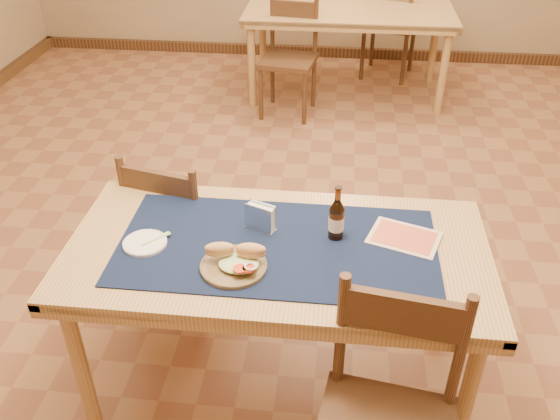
# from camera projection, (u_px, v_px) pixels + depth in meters

# --- Properties ---
(room) EXTENTS (6.04, 7.04, 2.84)m
(room) POSITION_uv_depth(u_px,v_px,m) (298.00, 13.00, 2.54)
(room) COLOR #90613F
(room) RESTS_ON ground
(main_table) EXTENTS (1.60, 0.80, 0.75)m
(main_table) POSITION_uv_depth(u_px,v_px,m) (277.00, 264.00, 2.28)
(main_table) COLOR tan
(main_table) RESTS_ON ground
(placemat) EXTENTS (1.20, 0.60, 0.01)m
(placemat) POSITION_uv_depth(u_px,v_px,m) (277.00, 246.00, 2.24)
(placemat) COLOR black
(placemat) RESTS_ON main_table
(baseboard) EXTENTS (6.00, 7.00, 0.10)m
(baseboard) POSITION_uv_depth(u_px,v_px,m) (294.00, 260.00, 3.29)
(baseboard) COLOR #4F351C
(baseboard) RESTS_ON ground
(back_table) EXTENTS (1.74, 0.87, 0.75)m
(back_table) POSITION_uv_depth(u_px,v_px,m) (349.00, 18.00, 5.01)
(back_table) COLOR tan
(back_table) RESTS_ON ground
(chair_main_far) EXTENTS (0.50, 0.50, 0.89)m
(chair_main_far) POSITION_uv_depth(u_px,v_px,m) (180.00, 228.00, 2.84)
(chair_main_far) COLOR #4F351C
(chair_main_far) RESTS_ON ground
(chair_back_near) EXTENTS (0.48, 0.48, 0.91)m
(chair_back_near) POSITION_uv_depth(u_px,v_px,m) (289.00, 56.00, 4.79)
(chair_back_near) COLOR #4F351C
(chair_back_near) RESTS_ON ground
(chair_back_far) EXTENTS (0.56, 0.56, 0.99)m
(chair_back_far) POSITION_uv_depth(u_px,v_px,m) (390.00, 23.00, 5.43)
(chair_back_far) COLOR #4F351C
(chair_back_far) RESTS_ON ground
(sandwich_plate) EXTENTS (0.24, 0.24, 0.09)m
(sandwich_plate) POSITION_uv_depth(u_px,v_px,m) (235.00, 262.00, 2.11)
(sandwich_plate) COLOR brown
(sandwich_plate) RESTS_ON placemat
(side_plate) EXTENTS (0.17, 0.17, 0.01)m
(side_plate) POSITION_uv_depth(u_px,v_px,m) (145.00, 243.00, 2.24)
(side_plate) COLOR white
(side_plate) RESTS_ON placemat
(fork) EXTENTS (0.10, 0.10, 0.00)m
(fork) POSITION_uv_depth(u_px,v_px,m) (158.00, 238.00, 2.25)
(fork) COLOR #89D574
(fork) RESTS_ON side_plate
(beer_bottle) EXTENTS (0.06, 0.06, 0.22)m
(beer_bottle) POSITION_uv_depth(u_px,v_px,m) (336.00, 219.00, 2.23)
(beer_bottle) COLOR #4E270E
(beer_bottle) RESTS_ON placemat
(napkin_holder) EXTENTS (0.13, 0.09, 0.11)m
(napkin_holder) POSITION_uv_depth(u_px,v_px,m) (260.00, 218.00, 2.30)
(napkin_holder) COLOR silver
(napkin_holder) RESTS_ON placemat
(menu_card) EXTENTS (0.31, 0.26, 0.01)m
(menu_card) POSITION_uv_depth(u_px,v_px,m) (404.00, 237.00, 2.27)
(menu_card) COLOR beige
(menu_card) RESTS_ON placemat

